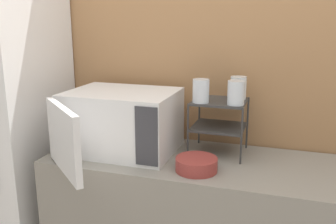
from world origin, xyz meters
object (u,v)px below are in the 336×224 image
microwave (120,122)px  glass_back_right (238,88)px  bowl (196,165)px  dish_rack (219,115)px  glass_front_right (236,93)px  refrigerator (5,130)px  glass_front_left (201,91)px

microwave → glass_back_right: 0.65m
glass_back_right → bowl: (-0.13, -0.34, -0.31)m
dish_rack → glass_front_right: (0.09, -0.07, 0.14)m
glass_back_right → glass_front_right: (0.01, -0.14, 0.00)m
bowl → refrigerator: (-1.21, 0.14, 0.01)m
glass_front_left → refrigerator: size_ratio=0.06×
microwave → dish_rack: bearing=14.6°
glass_front_left → bowl: (0.03, -0.20, -0.31)m
glass_front_left → glass_front_right: (0.17, 0.01, 0.00)m
glass_back_right → refrigerator: bearing=-171.4°
microwave → refrigerator: 0.77m
glass_back_right → bowl: size_ratio=0.60×
microwave → glass_front_right: size_ratio=6.27×
glass_front_left → bowl: bearing=-81.0°
dish_rack → glass_back_right: 0.18m
dish_rack → bowl: size_ratio=1.45×
dish_rack → refrigerator: refrigerator is taller
microwave → refrigerator: bearing=-179.7°
microwave → bowl: (0.45, -0.14, -0.13)m
glass_front_right → refrigerator: refrigerator is taller
bowl → refrigerator: 1.22m
dish_rack → glass_back_right: size_ratio=2.43×
microwave → glass_back_right: bearing=18.8°
refrigerator → bowl: bearing=-6.4°
dish_rack → refrigerator: (-1.26, -0.14, -0.16)m
dish_rack → glass_front_right: size_ratio=2.43×
microwave → refrigerator: refrigerator is taller
refrigerator → dish_rack: bearing=6.1°
dish_rack → glass_back_right: (0.08, 0.07, 0.14)m
glass_back_right → refrigerator: 1.40m
glass_back_right → refrigerator: size_ratio=0.06×
glass_front_left → refrigerator: 1.22m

